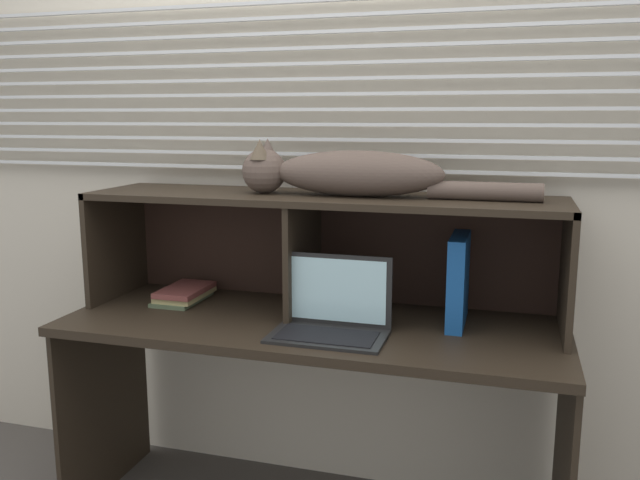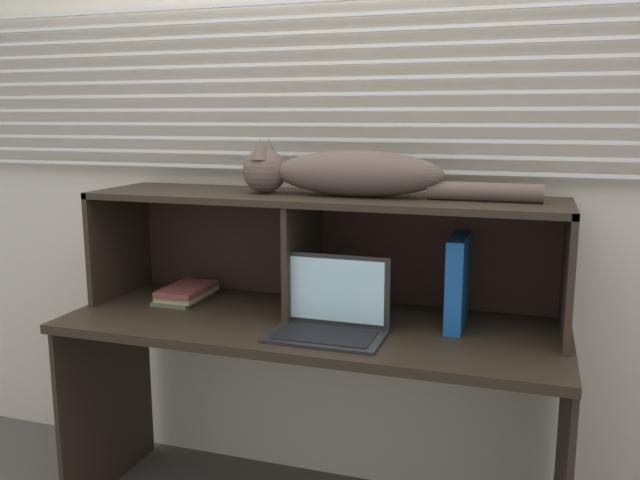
{
  "view_description": "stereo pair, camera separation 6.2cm",
  "coord_description": "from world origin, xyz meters",
  "px_view_note": "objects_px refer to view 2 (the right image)",
  "views": [
    {
      "loc": [
        0.61,
        -1.77,
        1.39
      ],
      "look_at": [
        0.0,
        0.31,
        0.98
      ],
      "focal_mm": 37.04,
      "sensor_mm": 36.0,
      "label": 1
    },
    {
      "loc": [
        0.67,
        -1.76,
        1.39
      ],
      "look_at": [
        0.0,
        0.31,
        0.98
      ],
      "focal_mm": 37.04,
      "sensor_mm": 36.0,
      "label": 2
    }
  ],
  "objects_px": {
    "binder_upright": "(458,281)",
    "book_stack": "(186,293)",
    "laptop": "(329,317)",
    "cat": "(345,173)"
  },
  "relations": [
    {
      "from": "book_stack",
      "to": "binder_upright",
      "type": "bearing_deg",
      "value": 0.12
    },
    {
      "from": "binder_upright",
      "to": "book_stack",
      "type": "relative_size",
      "value": 1.22
    },
    {
      "from": "laptop",
      "to": "book_stack",
      "type": "bearing_deg",
      "value": 161.33
    },
    {
      "from": "cat",
      "to": "book_stack",
      "type": "distance_m",
      "value": 0.75
    },
    {
      "from": "cat",
      "to": "binder_upright",
      "type": "distance_m",
      "value": 0.5
    },
    {
      "from": "book_stack",
      "to": "cat",
      "type": "bearing_deg",
      "value": 0.2
    },
    {
      "from": "binder_upright",
      "to": "laptop",
      "type": "bearing_deg",
      "value": -150.11
    },
    {
      "from": "cat",
      "to": "book_stack",
      "type": "xyz_separation_m",
      "value": [
        -0.6,
        -0.0,
        -0.45
      ]
    },
    {
      "from": "laptop",
      "to": "book_stack",
      "type": "distance_m",
      "value": 0.64
    },
    {
      "from": "cat",
      "to": "book_stack",
      "type": "bearing_deg",
      "value": -179.8
    }
  ]
}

